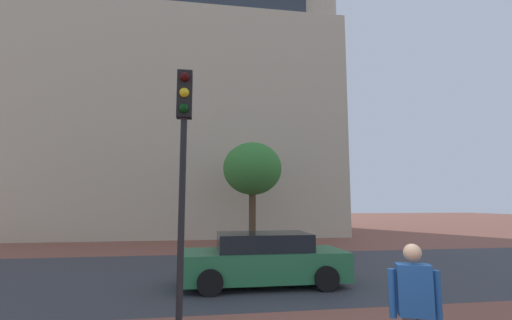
# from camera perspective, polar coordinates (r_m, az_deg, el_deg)

# --- Properties ---
(ground_plane) EXTENTS (120.00, 120.00, 0.00)m
(ground_plane) POSITION_cam_1_polar(r_m,az_deg,el_deg) (14.02, -1.66, -16.19)
(ground_plane) COLOR brown
(street_asphalt_strip) EXTENTS (120.00, 8.46, 0.00)m
(street_asphalt_strip) POSITION_cam_1_polar(r_m,az_deg,el_deg) (11.96, -0.33, -17.78)
(street_asphalt_strip) COLOR #38383D
(street_asphalt_strip) RESTS_ON ground_plane
(landmark_building) EXTENTS (23.63, 16.02, 32.23)m
(landmark_building) POSITION_cam_1_polar(r_m,az_deg,el_deg) (30.54, -12.26, 7.04)
(landmark_building) COLOR beige
(landmark_building) RESTS_ON ground_plane
(person_skater) EXTENTS (0.57, 0.39, 1.73)m
(person_skater) POSITION_cam_1_polar(r_m,az_deg,el_deg) (5.07, 24.48, -20.98)
(person_skater) COLOR #706656
(person_skater) RESTS_ON ground_plane
(car_green) EXTENTS (4.47, 2.04, 1.41)m
(car_green) POSITION_cam_1_polar(r_m,az_deg,el_deg) (10.04, 1.21, -15.91)
(car_green) COLOR #287042
(car_green) RESTS_ON ground_plane
(traffic_light_pole) EXTENTS (0.28, 0.34, 4.71)m
(traffic_light_pole) POSITION_cam_1_polar(r_m,az_deg,el_deg) (6.60, -11.76, 2.31)
(traffic_light_pole) COLOR black
(traffic_light_pole) RESTS_ON ground_plane
(tree_curb_far) EXTENTS (3.13, 3.13, 5.48)m
(tree_curb_far) POSITION_cam_1_polar(r_m,az_deg,el_deg) (18.75, -0.59, -1.51)
(tree_curb_far) COLOR #4C3823
(tree_curb_far) RESTS_ON ground_plane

